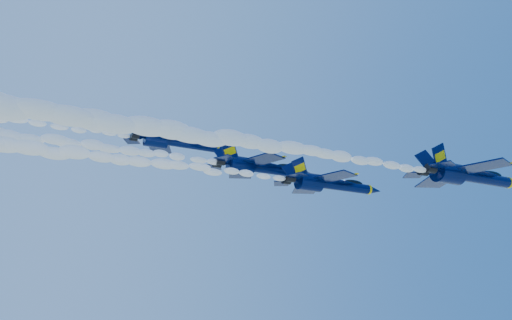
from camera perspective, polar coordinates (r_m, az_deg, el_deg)
name	(u,v)px	position (r m, az deg, el deg)	size (l,w,h in m)	color
jet_lead	(468,176)	(73.68, 23.04, -1.65)	(18.46, 15.14, 6.86)	#010B36
smoke_trail_jet_lead	(238,141)	(53.56, -2.01, 2.13)	(52.45, 2.50, 2.25)	white
jet_second	(329,184)	(71.58, 8.32, -2.71)	(16.40, 13.45, 6.10)	#010B36
smoke_trail_jet_second	(85,155)	(60.11, -19.01, 0.59)	(52.45, 2.22, 2.00)	white
jet_third	(261,168)	(75.07, 0.60, -0.88)	(17.26, 14.16, 6.42)	#010B36
smoke_trail_jet_third	(16,136)	(67.78, -25.78, 2.45)	(52.45, 2.34, 2.10)	white
jet_fourth	(176,142)	(77.44, -9.13, 2.05)	(15.89, 13.04, 5.91)	#010B36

